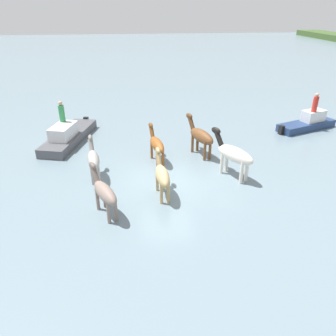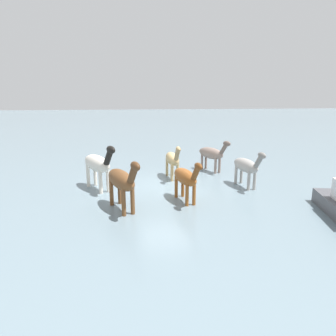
# 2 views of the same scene
# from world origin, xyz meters

# --- Properties ---
(ground_plane) EXTENTS (162.54, 162.54, 0.00)m
(ground_plane) POSITION_xyz_m (0.00, 0.00, 0.00)
(ground_plane) COLOR slate
(horse_pinto_flank) EXTENTS (2.25, 0.64, 1.74)m
(horse_pinto_flank) POSITION_xyz_m (1.13, -0.33, 0.96)
(horse_pinto_flank) COLOR tan
(horse_pinto_flank) RESTS_ON ground_plane
(horse_rear_stallion) EXTENTS (2.23, 0.85, 1.73)m
(horse_rear_stallion) POSITION_xyz_m (-2.20, -0.27, 0.95)
(horse_rear_stallion) COLOR brown
(horse_rear_stallion) RESTS_ON ground_plane
(horse_mid_herd) EXTENTS (2.26, 0.79, 1.74)m
(horse_mid_herd) POSITION_xyz_m (-0.77, -3.26, 0.96)
(horse_mid_herd) COLOR #9E9993
(horse_mid_herd) RESTS_ON ground_plane
(horse_chestnut_trailing) EXTENTS (2.50, 1.66, 2.06)m
(horse_chestnut_trailing) POSITION_xyz_m (-0.17, 3.08, 1.13)
(horse_chestnut_trailing) COLOR silver
(horse_chestnut_trailing) RESTS_ON ground_plane
(horse_gray_outer) EXTENTS (2.19, 1.30, 1.76)m
(horse_gray_outer) POSITION_xyz_m (2.21, -2.61, 0.97)
(horse_gray_outer) COLOR gray
(horse_gray_outer) RESTS_ON ground_plane
(horse_dun_straggler) EXTENTS (2.49, 1.29, 1.97)m
(horse_dun_straggler) POSITION_xyz_m (-2.73, 2.09, 1.08)
(horse_dun_straggler) COLOR brown
(horse_dun_straggler) RESTS_ON ground_plane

